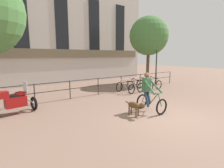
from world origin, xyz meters
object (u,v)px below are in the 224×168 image
(parked_bicycle_near_lamp, at_px, (125,88))
(parked_bicycle_mid_right, at_px, (145,85))
(parked_motorcycle, at_px, (15,101))
(dog, at_px, (136,106))
(street_lamp, at_px, (157,53))
(cyclist_with_bike, at_px, (149,94))
(parked_bicycle_far_end, at_px, (153,83))
(parked_bicycle_mid_left, at_px, (135,86))

(parked_bicycle_near_lamp, height_order, parked_bicycle_mid_right, same)
(parked_motorcycle, bearing_deg, dog, -138.67)
(parked_bicycle_mid_right, distance_m, street_lamp, 3.24)
(cyclist_with_bike, height_order, dog, cyclist_with_bike)
(cyclist_with_bike, xyz_separation_m, parked_bicycle_far_end, (4.42, 3.43, -0.41))
(dog, bearing_deg, parked_bicycle_near_lamp, 43.29)
(parked_motorcycle, height_order, parked_bicycle_near_lamp, parked_motorcycle)
(cyclist_with_bike, bearing_deg, parked_motorcycle, 147.37)
(parked_motorcycle, xyz_separation_m, parked_bicycle_near_lamp, (6.44, 0.36, -0.20))
(parked_motorcycle, xyz_separation_m, parked_bicycle_mid_left, (7.37, 0.36, -0.20))
(street_lamp, bearing_deg, parked_bicycle_mid_right, -160.38)
(dog, xyz_separation_m, parked_bicycle_far_end, (5.41, 3.60, -0.08))
(parked_bicycle_near_lamp, distance_m, parked_bicycle_mid_right, 1.85)
(parked_bicycle_mid_right, xyz_separation_m, street_lamp, (2.17, 0.77, 2.28))
(parked_motorcycle, relative_size, parked_bicycle_near_lamp, 1.38)
(parked_motorcycle, bearing_deg, cyclist_with_bike, -130.94)
(dog, relative_size, parked_bicycle_mid_left, 0.86)
(parked_bicycle_mid_left, relative_size, street_lamp, 0.24)
(dog, bearing_deg, parked_bicycle_mid_right, 28.25)
(parked_motorcycle, height_order, street_lamp, street_lamp)
(cyclist_with_bike, relative_size, parked_motorcycle, 1.03)
(cyclist_with_bike, relative_size, parked_bicycle_near_lamp, 1.42)
(parked_bicycle_mid_left, bearing_deg, street_lamp, -165.05)
(parked_bicycle_mid_left, xyz_separation_m, street_lamp, (3.10, 0.77, 2.28))
(parked_bicycle_mid_left, height_order, parked_bicycle_mid_right, same)
(parked_bicycle_mid_left, bearing_deg, dog, 46.22)
(dog, distance_m, parked_bicycle_mid_left, 5.06)
(parked_bicycle_near_lamp, bearing_deg, cyclist_with_bike, 55.47)
(cyclist_with_bike, relative_size, parked_bicycle_mid_left, 1.52)
(dog, bearing_deg, street_lamp, 22.80)
(dog, height_order, parked_bicycle_near_lamp, parked_bicycle_near_lamp)
(parked_bicycle_mid_left, bearing_deg, parked_bicycle_mid_right, -179.09)
(cyclist_with_bike, relative_size, parked_bicycle_far_end, 1.49)
(dog, relative_size, parked_bicycle_near_lamp, 0.80)
(street_lamp, bearing_deg, parked_bicycle_near_lamp, -169.10)
(street_lamp, bearing_deg, cyclist_with_bike, -143.41)
(dog, distance_m, parked_bicycle_far_end, 6.50)
(parked_bicycle_near_lamp, distance_m, street_lamp, 4.69)
(parked_bicycle_mid_right, relative_size, street_lamp, 0.25)
(parked_bicycle_mid_right, xyz_separation_m, parked_bicycle_far_end, (0.93, -0.00, -0.00))
(parked_bicycle_near_lamp, bearing_deg, parked_bicycle_far_end, 171.09)
(dog, distance_m, street_lamp, 8.26)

